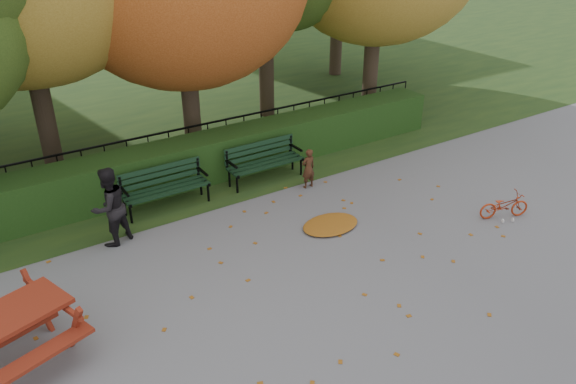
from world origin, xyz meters
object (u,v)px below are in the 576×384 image
bench_left (164,184)px  bicycle (504,205)px  bench_right (263,159)px  child (308,168)px  adult (109,207)px

bench_left → bicycle: 6.96m
bench_left → bicycle: (5.56, -4.18, -0.25)m
bench_right → bench_left: bearing=180.0°
bench_left → child: bearing=-16.4°
child → bicycle: 4.16m
child → adult: bearing=-1.3°
adult → bench_right: bearing=169.6°
child → bench_right: bearing=-55.0°
bench_left → bench_right: same height
child → bicycle: (2.53, -3.29, -0.19)m
bench_left → bicycle: bench_left is taller
adult → child: bearing=156.4°
bicycle → bench_left: bearing=75.6°
bench_left → child: (3.03, -0.89, -0.06)m
child → bicycle: size_ratio=0.89×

